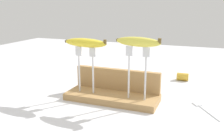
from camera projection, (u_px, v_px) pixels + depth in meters
name	position (u px, v px, depth m)	size (l,w,h in m)	color
ground_plane	(112.00, 100.00, 1.03)	(3.00, 3.00, 0.00)	silver
wooden_board	(112.00, 97.00, 1.03)	(0.37, 0.14, 0.03)	#A87F4C
board_backstop	(117.00, 79.00, 1.07)	(0.37, 0.02, 0.09)	#A87F4C
fork_stand_left	(86.00, 66.00, 1.02)	(0.09, 0.01, 0.19)	silver
fork_stand_right	(137.00, 69.00, 0.94)	(0.09, 0.01, 0.20)	silver
banana_raised_left	(85.00, 43.00, 0.99)	(0.19, 0.06, 0.04)	yellow
banana_raised_right	(138.00, 42.00, 0.92)	(0.18, 0.06, 0.04)	#DBD147
fork_fallen_near	(108.00, 86.00, 1.19)	(0.11, 0.14, 0.01)	silver
fork_fallen_far	(203.00, 108.00, 0.94)	(0.10, 0.15, 0.01)	silver
banana_chunk_near	(183.00, 77.00, 1.29)	(0.06, 0.04, 0.04)	gold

